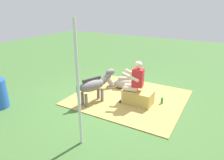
{
  "coord_description": "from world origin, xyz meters",
  "views": [
    {
      "loc": [
        -2.71,
        5.13,
        2.8
      ],
      "look_at": [
        0.24,
        -0.04,
        0.55
      ],
      "focal_mm": 33.0,
      "sensor_mm": 36.0,
      "label": 1
    }
  ],
  "objects_px": {
    "hay_bale": "(139,98)",
    "soda_bottle": "(162,100)",
    "tent_pole_left": "(78,87)",
    "person_seated": "(134,81)",
    "pony_standing": "(95,85)",
    "pony_lying": "(124,83)"
  },
  "relations": [
    {
      "from": "hay_bale",
      "to": "soda_bottle",
      "type": "relative_size",
      "value": 3.26
    },
    {
      "from": "hay_bale",
      "to": "pony_lying",
      "type": "xyz_separation_m",
      "value": [
        0.9,
        -0.84,
        -0.02
      ]
    },
    {
      "from": "hay_bale",
      "to": "tent_pole_left",
      "type": "xyz_separation_m",
      "value": [
        0.36,
        2.24,
        1.08
      ]
    },
    {
      "from": "soda_bottle",
      "to": "tent_pole_left",
      "type": "bearing_deg",
      "value": 69.71
    },
    {
      "from": "hay_bale",
      "to": "pony_standing",
      "type": "distance_m",
      "value": 1.33
    },
    {
      "from": "person_seated",
      "to": "pony_lying",
      "type": "xyz_separation_m",
      "value": [
        0.74,
        -0.85,
        -0.52
      ]
    },
    {
      "from": "person_seated",
      "to": "soda_bottle",
      "type": "xyz_separation_m",
      "value": [
        -0.75,
        -0.36,
        -0.59
      ]
    },
    {
      "from": "person_seated",
      "to": "pony_standing",
      "type": "bearing_deg",
      "value": 26.65
    },
    {
      "from": "person_seated",
      "to": "pony_lying",
      "type": "relative_size",
      "value": 0.99
    },
    {
      "from": "hay_bale",
      "to": "tent_pole_left",
      "type": "distance_m",
      "value": 2.51
    },
    {
      "from": "pony_standing",
      "to": "pony_lying",
      "type": "xyz_separation_m",
      "value": [
        -0.27,
        -1.36,
        -0.37
      ]
    },
    {
      "from": "person_seated",
      "to": "tent_pole_left",
      "type": "xyz_separation_m",
      "value": [
        0.2,
        2.22,
        0.58
      ]
    },
    {
      "from": "pony_lying",
      "to": "soda_bottle",
      "type": "bearing_deg",
      "value": 161.69
    },
    {
      "from": "person_seated",
      "to": "tent_pole_left",
      "type": "bearing_deg",
      "value": 84.79
    },
    {
      "from": "soda_bottle",
      "to": "pony_lying",
      "type": "bearing_deg",
      "value": -18.31
    },
    {
      "from": "hay_bale",
      "to": "pony_standing",
      "type": "relative_size",
      "value": 0.62
    },
    {
      "from": "soda_bottle",
      "to": "tent_pole_left",
      "type": "xyz_separation_m",
      "value": [
        0.95,
        2.58,
        1.17
      ]
    },
    {
      "from": "pony_lying",
      "to": "soda_bottle",
      "type": "height_order",
      "value": "pony_lying"
    },
    {
      "from": "pony_lying",
      "to": "tent_pole_left",
      "type": "relative_size",
      "value": 0.51
    },
    {
      "from": "hay_bale",
      "to": "tent_pole_left",
      "type": "height_order",
      "value": "tent_pole_left"
    },
    {
      "from": "tent_pole_left",
      "to": "pony_standing",
      "type": "bearing_deg",
      "value": -64.62
    },
    {
      "from": "hay_bale",
      "to": "pony_standing",
      "type": "bearing_deg",
      "value": 24.27
    }
  ]
}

